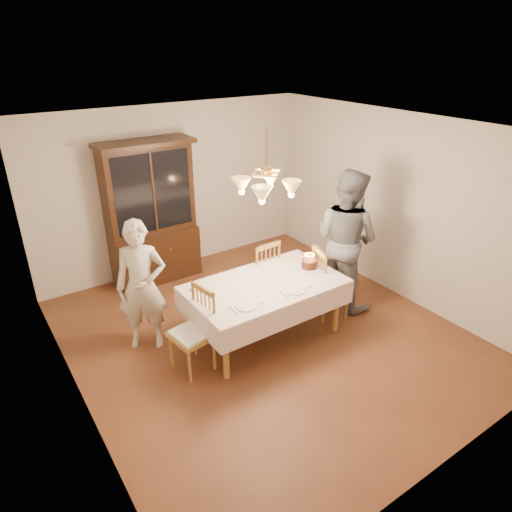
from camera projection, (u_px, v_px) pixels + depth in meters
ground at (265, 335)px, 5.86m from camera, size 5.00×5.00×0.00m
room_shell at (266, 220)px, 5.18m from camera, size 5.00×5.00×5.00m
dining_table at (265, 289)px, 5.57m from camera, size 1.90×1.10×0.76m
china_hutch at (151, 216)px, 6.84m from camera, size 1.38×0.54×2.16m
chair_far_side at (260, 276)px, 6.36m from camera, size 0.46×0.45×1.00m
chair_left_end at (192, 335)px, 5.10m from camera, size 0.48×0.50×1.00m
chair_right_end at (329, 286)px, 6.13m from camera, size 0.53×0.54×1.00m
elderly_woman at (142, 286)px, 5.36m from camera, size 0.71×0.63×1.63m
adult_in_grey at (346, 239)px, 6.21m from camera, size 0.90×1.07×1.95m
birthday_cake at (309, 265)px, 5.87m from camera, size 0.30×0.30×0.20m
place_setting_near_left at (247, 306)px, 5.06m from camera, size 0.38×0.23×0.02m
place_setting_near_right at (296, 289)px, 5.39m from camera, size 0.40×0.26×0.02m
place_setting_far_left at (206, 287)px, 5.45m from camera, size 0.42×0.27×0.02m
chandelier at (266, 187)px, 5.01m from camera, size 0.62×0.62×0.73m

